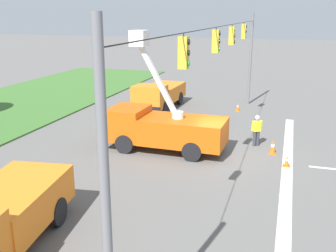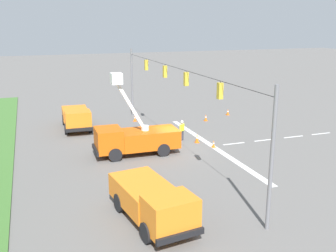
{
  "view_description": "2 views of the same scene",
  "coord_description": "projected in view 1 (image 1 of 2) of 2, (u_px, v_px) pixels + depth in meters",
  "views": [
    {
      "loc": [
        -19.02,
        -3.1,
        7.16
      ],
      "look_at": [
        -2.29,
        2.11,
        2.12
      ],
      "focal_mm": 42.0,
      "sensor_mm": 36.0,
      "label": 1
    },
    {
      "loc": [
        -27.8,
        10.5,
        9.92
      ],
      "look_at": [
        -1.8,
        1.18,
        2.57
      ],
      "focal_mm": 42.0,
      "sensor_mm": 36.0,
      "label": 2
    }
  ],
  "objects": [
    {
      "name": "signal_gantry",
      "position": [
        224.0,
        68.0,
        19.04
      ],
      "size": [
        26.2,
        0.33,
        7.2
      ],
      "color": "slate",
      "rests_on": "ground"
    },
    {
      "name": "traffic_cone_lane_edge_b",
      "position": [
        238.0,
        107.0,
        29.8
      ],
      "size": [
        0.36,
        0.36,
        0.64
      ],
      "color": "orange",
      "rests_on": "ground"
    },
    {
      "name": "traffic_cone_far_left",
      "position": [
        287.0,
        161.0,
        19.01
      ],
      "size": [
        0.36,
        0.36,
        0.59
      ],
      "color": "orange",
      "rests_on": "ground"
    },
    {
      "name": "traffic_cone_mid_left",
      "position": [
        273.0,
        147.0,
        20.71
      ],
      "size": [
        0.36,
        0.36,
        0.79
      ],
      "color": "orange",
      "rests_on": "ground"
    },
    {
      "name": "traffic_cone_foreground_left",
      "position": [
        256.0,
        126.0,
        24.52
      ],
      "size": [
        0.36,
        0.36,
        0.82
      ],
      "color": "orange",
      "rests_on": "ground"
    },
    {
      "name": "ground_plane",
      "position": [
        220.0,
        157.0,
        20.31
      ],
      "size": [
        200.0,
        200.0,
        0.0
      ],
      "primitive_type": "plane",
      "color": "#605E5B"
    },
    {
      "name": "lane_markings",
      "position": [
        319.0,
        167.0,
        18.93
      ],
      "size": [
        17.6,
        15.25,
        0.01
      ],
      "color": "silver",
      "rests_on": "ground"
    },
    {
      "name": "utility_truck_support_far",
      "position": [
        159.0,
        94.0,
        30.39
      ],
      "size": [
        6.31,
        2.62,
        2.12
      ],
      "color": "orange",
      "rests_on": "ground"
    },
    {
      "name": "road_worker",
      "position": [
        257.0,
        129.0,
        21.78
      ],
      "size": [
        0.42,
        0.56,
        1.77
      ],
      "color": "#383842",
      "rests_on": "ground"
    },
    {
      "name": "utility_truck_bucket_lift",
      "position": [
        163.0,
        126.0,
        21.03
      ],
      "size": [
        2.67,
        6.54,
        6.33
      ],
      "color": "#D6560F",
      "rests_on": "ground"
    }
  ]
}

